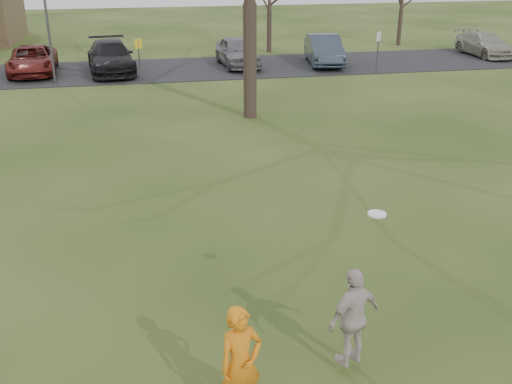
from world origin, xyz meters
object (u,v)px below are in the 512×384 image
car_7 (485,44)px  player_defender (241,364)px  car_4 (237,52)px  car_5 (324,50)px  catching_play (354,317)px  car_3 (111,57)px  car_2 (33,60)px

car_7 → player_defender: bearing=-128.5°
car_7 → car_4: bearing=179.4°
car_5 → catching_play: 25.61m
car_4 → car_7: car_4 is taller
car_4 → car_7: (14.94, 0.31, -0.12)m
car_5 → car_7: (10.18, 0.76, -0.13)m
car_5 → player_defender: bearing=-101.2°
player_defender → car_7: 32.32m
car_3 → car_4: size_ratio=1.20×
car_2 → car_7: size_ratio=1.09×
car_3 → car_7: bearing=-3.5°
player_defender → car_3: player_defender is taller
car_3 → car_5: size_ratio=1.14×
car_5 → car_4: bearing=-176.6°
player_defender → car_2: 26.37m
car_4 → catching_play: (-2.54, -25.00, 0.16)m
car_5 → car_2: bearing=-173.0°
player_defender → car_7: (19.31, 25.92, -0.18)m
car_2 → car_5: bearing=-5.5°
car_2 → car_7: (25.51, 0.29, -0.03)m
car_5 → catching_play: (-7.29, -24.55, 0.15)m
car_7 → car_2: bearing=178.8°
car_4 → player_defender: bearing=-103.2°
car_2 → catching_play: 26.28m
car_5 → catching_play: bearing=-97.8°
car_3 → car_4: 6.69m
car_7 → catching_play: catching_play is taller
player_defender → car_4: (4.37, 25.60, -0.06)m
player_defender → car_5: 26.76m
car_5 → catching_play: size_ratio=1.95×
player_defender → car_7: player_defender is taller
player_defender → catching_play: 1.93m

